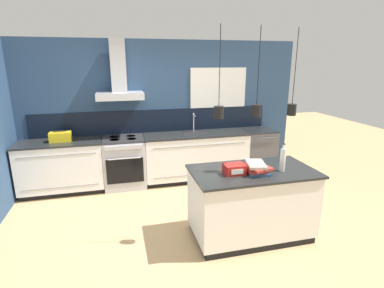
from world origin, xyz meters
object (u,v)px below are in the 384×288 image
at_px(oven_range, 124,162).
at_px(yellow_toolbox, 60,137).
at_px(dishwasher, 257,152).
at_px(red_supply_box, 234,169).
at_px(book_stack, 256,168).
at_px(bottle_on_island, 283,159).

relative_size(oven_range, yellow_toolbox, 2.68).
height_order(dishwasher, red_supply_box, red_supply_box).
relative_size(dishwasher, book_stack, 2.41).
distance_m(oven_range, bottle_on_island, 2.92).
distance_m(book_stack, red_supply_box, 0.27).
bearing_deg(bottle_on_island, dishwasher, 70.66).
bearing_deg(yellow_toolbox, red_supply_box, -43.15).
distance_m(oven_range, red_supply_box, 2.52).
bearing_deg(dishwasher, yellow_toolbox, 180.00).
bearing_deg(yellow_toolbox, oven_range, -0.24).
bearing_deg(bottle_on_island, yellow_toolbox, 142.90).
relative_size(book_stack, yellow_toolbox, 1.11).
bearing_deg(dishwasher, bottle_on_island, -109.34).
xyz_separation_m(bottle_on_island, red_supply_box, (-0.61, 0.05, -0.09)).
xyz_separation_m(oven_range, bottle_on_island, (1.86, -2.18, 0.60)).
relative_size(bottle_on_island, red_supply_box, 1.43).
bearing_deg(book_stack, yellow_toolbox, 139.53).
xyz_separation_m(book_stack, yellow_toolbox, (-2.54, 2.17, 0.02)).
height_order(red_supply_box, yellow_toolbox, yellow_toolbox).
xyz_separation_m(red_supply_box, yellow_toolbox, (-2.27, 2.13, 0.02)).
height_order(oven_range, book_stack, book_stack).
relative_size(bottle_on_island, yellow_toolbox, 1.03).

